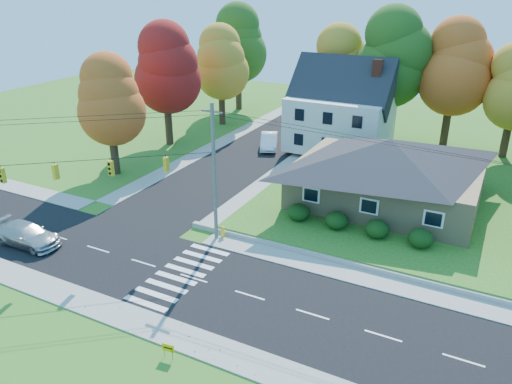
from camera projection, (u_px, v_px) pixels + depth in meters
ground at (194, 279)px, 31.44m from camera, size 120.00×120.00×0.00m
road_main at (194, 278)px, 31.44m from camera, size 90.00×8.00×0.02m
road_cross at (264, 146)px, 56.03m from camera, size 8.00×44.00×0.02m
sidewalk_north at (233, 243)px, 35.50m from camera, size 90.00×2.00×0.08m
sidewalk_south at (143, 323)px, 27.34m from camera, size 90.00×2.00×0.08m
lawn at (456, 194)px, 43.00m from camera, size 30.00×30.00×0.50m
ranch_house at (387, 171)px, 39.84m from camera, size 14.60×10.60×5.40m
colonial_house at (341, 111)px, 52.46m from camera, size 10.40×8.40×9.60m
hedge_row at (356, 224)px, 35.83m from camera, size 10.70×1.70×1.27m
traffic_infrastructure at (200, 196)px, 30.57m from camera, size 38.10×10.66×10.00m
tree_lot_0 at (343, 65)px, 56.75m from camera, size 6.72×6.72×12.51m
tree_lot_1 at (395, 58)px, 52.89m from camera, size 7.84×7.84×14.60m
tree_lot_2 at (455, 67)px, 51.43m from camera, size 7.28×7.28×13.56m
tree_west_0 at (108, 100)px, 45.56m from camera, size 6.16×6.16×11.47m
tree_west_1 at (165, 69)px, 53.63m from camera, size 7.28×7.28×13.56m
tree_west_2 at (221, 62)px, 61.63m from camera, size 6.72×6.72×12.51m
tree_west_3 at (238, 44)px, 68.49m from camera, size 7.84×7.84×14.60m
silver_sedan at (26, 235)px, 35.16m from camera, size 5.32×2.26×1.53m
white_car at (269, 141)px, 55.16m from camera, size 3.58×5.27×1.64m
fire_hydrant at (223, 232)px, 36.28m from camera, size 0.51×0.40×0.89m
yard_sign at (168, 348)px, 24.66m from camera, size 0.66×0.12×0.83m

